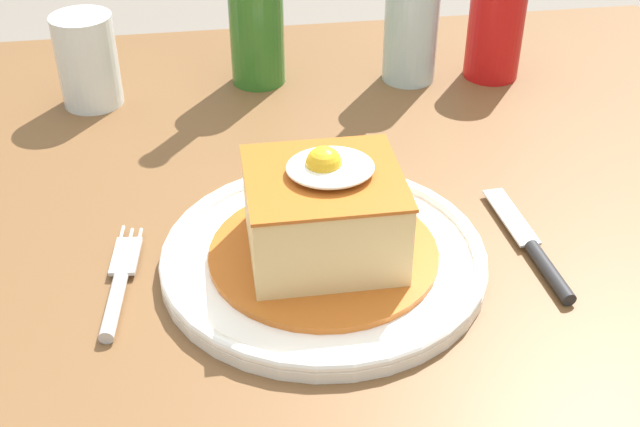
{
  "coord_description": "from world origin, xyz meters",
  "views": [
    {
      "loc": [
        -0.06,
        -0.61,
        1.19
      ],
      "look_at": [
        0.02,
        -0.04,
        0.79
      ],
      "focal_mm": 46.23,
      "sensor_mm": 36.0,
      "label": 1
    }
  ],
  "objects_px": {
    "fork": "(118,289)",
    "beer_bottle_green": "(252,2)",
    "knife": "(538,255)",
    "soda_can": "(496,28)",
    "main_plate": "(324,257)",
    "drinking_glass": "(88,67)"
  },
  "relations": [
    {
      "from": "fork",
      "to": "main_plate",
      "type": "bearing_deg",
      "value": 4.4
    },
    {
      "from": "fork",
      "to": "knife",
      "type": "relative_size",
      "value": 0.86
    },
    {
      "from": "beer_bottle_green",
      "to": "drinking_glass",
      "type": "relative_size",
      "value": 2.53
    },
    {
      "from": "knife",
      "to": "main_plate",
      "type": "bearing_deg",
      "value": 173.27
    },
    {
      "from": "knife",
      "to": "drinking_glass",
      "type": "bearing_deg",
      "value": 137.87
    },
    {
      "from": "soda_can",
      "to": "beer_bottle_green",
      "type": "bearing_deg",
      "value": 174.63
    },
    {
      "from": "knife",
      "to": "beer_bottle_green",
      "type": "relative_size",
      "value": 0.62
    },
    {
      "from": "main_plate",
      "to": "knife",
      "type": "distance_m",
      "value": 0.18
    },
    {
      "from": "fork",
      "to": "soda_can",
      "type": "relative_size",
      "value": 1.14
    },
    {
      "from": "soda_can",
      "to": "fork",
      "type": "bearing_deg",
      "value": -140.67
    },
    {
      "from": "knife",
      "to": "beer_bottle_green",
      "type": "xyz_separation_m",
      "value": [
        -0.21,
        0.39,
        0.09
      ]
    },
    {
      "from": "main_plate",
      "to": "beer_bottle_green",
      "type": "relative_size",
      "value": 1.04
    },
    {
      "from": "main_plate",
      "to": "beer_bottle_green",
      "type": "distance_m",
      "value": 0.38
    },
    {
      "from": "soda_can",
      "to": "main_plate",
      "type": "bearing_deg",
      "value": -127.39
    },
    {
      "from": "knife",
      "to": "soda_can",
      "type": "distance_m",
      "value": 0.38
    },
    {
      "from": "fork",
      "to": "soda_can",
      "type": "bearing_deg",
      "value": 39.33
    },
    {
      "from": "main_plate",
      "to": "fork",
      "type": "relative_size",
      "value": 1.96
    },
    {
      "from": "fork",
      "to": "beer_bottle_green",
      "type": "height_order",
      "value": "beer_bottle_green"
    },
    {
      "from": "knife",
      "to": "soda_can",
      "type": "xyz_separation_m",
      "value": [
        0.08,
        0.36,
        0.06
      ]
    },
    {
      "from": "fork",
      "to": "beer_bottle_green",
      "type": "distance_m",
      "value": 0.42
    },
    {
      "from": "main_plate",
      "to": "drinking_glass",
      "type": "xyz_separation_m",
      "value": [
        -0.22,
        0.34,
        0.04
      ]
    },
    {
      "from": "knife",
      "to": "drinking_glass",
      "type": "relative_size",
      "value": 1.58
    }
  ]
}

